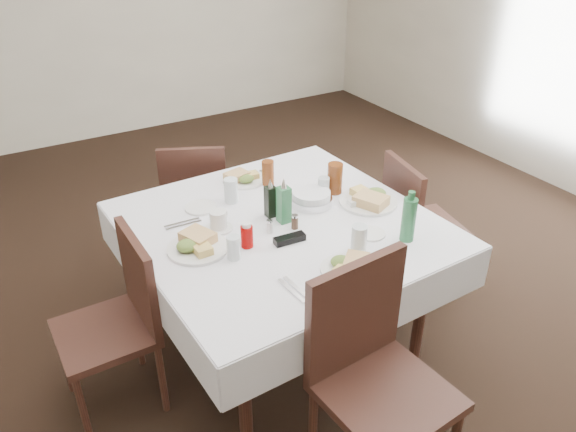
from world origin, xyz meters
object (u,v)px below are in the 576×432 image
(chair_south, at_px, (372,365))
(green_bottle, at_px, (409,219))
(coffee_mug, at_px, (219,221))
(water_n, at_px, (231,191))
(water_w, at_px, (234,248))
(water_s, at_px, (359,239))
(ketchup_bottle, at_px, (247,236))
(water_e, at_px, (324,187))
(oil_cruet_green, at_px, (284,203))
(chair_east, at_px, (414,218))
(oil_cruet_dark, at_px, (271,200))
(dining_table, at_px, (282,235))
(chair_north, at_px, (196,195))
(chair_west, at_px, (121,314))
(bread_basket, at_px, (311,198))

(chair_south, bearing_deg, green_bottle, 39.02)
(coffee_mug, xyz_separation_m, green_bottle, (0.73, -0.54, 0.07))
(water_n, xyz_separation_m, green_bottle, (0.55, -0.77, 0.05))
(chair_south, distance_m, coffee_mug, 1.02)
(water_w, relative_size, coffee_mug, 0.81)
(water_s, relative_size, ketchup_bottle, 1.06)
(water_e, height_order, oil_cruet_green, oil_cruet_green)
(chair_east, xyz_separation_m, green_bottle, (-0.50, -0.46, 0.38))
(water_s, distance_m, oil_cruet_dark, 0.53)
(ketchup_bottle, bearing_deg, dining_table, 22.83)
(water_s, bearing_deg, water_e, 73.07)
(water_e, relative_size, oil_cruet_green, 0.46)
(dining_table, distance_m, coffee_mug, 0.33)
(water_e, xyz_separation_m, water_w, (-0.68, -0.29, 0.00))
(dining_table, relative_size, water_w, 13.15)
(chair_north, relative_size, water_e, 7.69)
(oil_cruet_dark, distance_m, coffee_mug, 0.28)
(chair_west, xyz_separation_m, bread_basket, (1.07, 0.06, 0.29))
(chair_north, height_order, oil_cruet_dark, oil_cruet_dark)
(water_e, relative_size, oil_cruet_dark, 0.53)
(oil_cruet_green, relative_size, coffee_mug, 1.73)
(water_e, distance_m, oil_cruet_green, 0.34)
(dining_table, distance_m, oil_cruet_dark, 0.19)
(water_w, bearing_deg, chair_east, 8.10)
(water_n, relative_size, oil_cruet_green, 0.55)
(chair_south, xyz_separation_m, water_n, (-0.04, 1.19, 0.26))
(chair_west, bearing_deg, chair_north, 51.10)
(green_bottle, bearing_deg, dining_table, 134.78)
(oil_cruet_green, distance_m, green_bottle, 0.61)
(water_s, bearing_deg, coffee_mug, 132.55)
(chair_east, distance_m, water_s, 0.93)
(bread_basket, height_order, green_bottle, green_bottle)
(dining_table, height_order, coffee_mug, coffee_mug)
(coffee_mug, bearing_deg, water_e, 1.83)
(oil_cruet_green, bearing_deg, water_e, 20.69)
(chair_east, distance_m, oil_cruet_dark, 1.01)
(bread_basket, xyz_separation_m, oil_cruet_dark, (-0.25, 0.00, 0.06))
(chair_north, bearing_deg, oil_cruet_green, -84.34)
(dining_table, height_order, chair_west, chair_west)
(chair_north, height_order, coffee_mug, chair_north)
(water_e, relative_size, green_bottle, 0.44)
(dining_table, distance_m, ketchup_bottle, 0.30)
(water_e, xyz_separation_m, green_bottle, (0.10, -0.56, 0.06))
(dining_table, bearing_deg, chair_west, 177.76)
(chair_north, xyz_separation_m, chair_east, (1.01, -0.96, 0.00))
(bread_basket, distance_m, coffee_mug, 0.53)
(water_e, height_order, oil_cruet_dark, oil_cruet_dark)
(dining_table, xyz_separation_m, chair_east, (0.93, 0.02, -0.19))
(chair_west, relative_size, water_n, 6.70)
(chair_north, bearing_deg, dining_table, -85.36)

